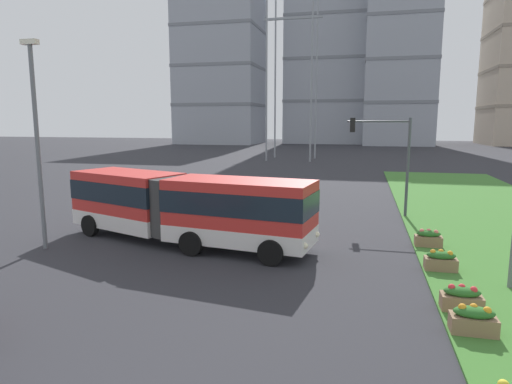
{
  "coord_description": "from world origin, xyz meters",
  "views": [
    {
      "loc": [
        4.48,
        -3.63,
        5.33
      ],
      "look_at": [
        -0.13,
        15.41,
        2.2
      ],
      "focal_mm": 30.92,
      "sensor_mm": 36.0,
      "label": 1
    }
  ],
  "objects": [
    {
      "name": "apartment_tower_west",
      "position": [
        -30.0,
        101.83,
        17.9
      ],
      "size": [
        19.44,
        16.36,
        35.75
      ],
      "color": "#9EA3AD",
      "rests_on": "ground"
    },
    {
      "name": "transmission_pylon",
      "position": [
        -5.36,
        58.32,
        16.05
      ],
      "size": [
        9.0,
        6.24,
        29.28
      ],
      "color": "gray",
      "rests_on": "ground"
    },
    {
      "name": "apartment_tower_westcentre",
      "position": [
        -4.13,
        112.43,
        24.68
      ],
      "size": [
        21.29,
        19.74,
        49.32
      ],
      "color": "#9EA3AD",
      "rests_on": "ground"
    },
    {
      "name": "flower_planter_5",
      "position": [
        7.34,
        15.82,
        0.43
      ],
      "size": [
        1.1,
        0.56,
        0.74
      ],
      "color": "#937051",
      "rests_on": "grass_median"
    },
    {
      "name": "flower_planter_2",
      "position": [
        7.34,
        7.77,
        0.43
      ],
      "size": [
        1.1,
        0.56,
        0.74
      ],
      "color": "#937051",
      "rests_on": "grass_median"
    },
    {
      "name": "traffic_light_far_right",
      "position": [
        5.79,
        22.0,
        3.83
      ],
      "size": [
        3.45,
        0.28,
        5.55
      ],
      "color": "#474C51",
      "rests_on": "ground"
    },
    {
      "name": "flower_planter_3",
      "position": [
        7.34,
        9.16,
        0.43
      ],
      "size": [
        1.1,
        0.56,
        0.74
      ],
      "color": "#937051",
      "rests_on": "grass_median"
    },
    {
      "name": "flower_planter_4",
      "position": [
        7.34,
        12.66,
        0.43
      ],
      "size": [
        1.1,
        0.56,
        0.74
      ],
      "color": "#937051",
      "rests_on": "grass_median"
    },
    {
      "name": "apartment_tower_centre",
      "position": [
        11.93,
        106.21,
        22.89
      ],
      "size": [
        15.4,
        18.87,
        45.74
      ],
      "color": "#9EA3AD",
      "rests_on": "ground"
    },
    {
      "name": "articulated_bus",
      "position": [
        -3.08,
        14.06,
        1.65
      ],
      "size": [
        12.01,
        5.26,
        3.0
      ],
      "color": "red",
      "rests_on": "ground"
    },
    {
      "name": "streetlight_left",
      "position": [
        -8.5,
        11.88,
        4.72
      ],
      "size": [
        0.7,
        0.28,
        8.55
      ],
      "color": "slate",
      "rests_on": "ground"
    }
  ]
}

